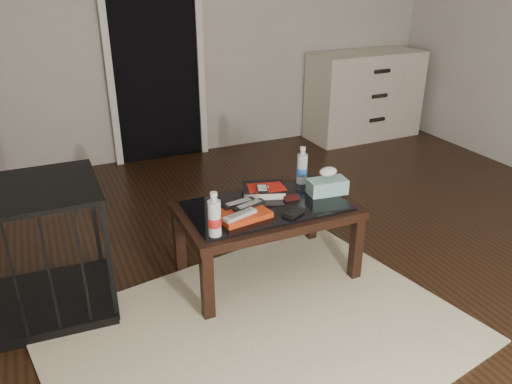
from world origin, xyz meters
The scene contains 18 objects.
ground centered at (0.00, 0.00, 0.00)m, with size 5.00×5.00×0.00m, color black.
doorway centered at (-0.40, 2.47, 1.02)m, with size 0.90×0.08×2.07m.
coffee_table centered at (-0.34, 0.21, 0.40)m, with size 1.00×0.60×0.46m.
rug centered at (-0.61, -0.29, 0.01)m, with size 2.00×1.50×0.01m, color beige.
dresser centered at (1.76, 2.23, 0.45)m, with size 1.21×0.55×0.90m.
pet_crate centered at (-1.68, 0.40, 0.23)m, with size 0.93×0.65×0.71m.
magazines centered at (-0.53, 0.14, 0.48)m, with size 0.28×0.21×0.03m, color red.
remote_silver centered at (-0.56, 0.09, 0.50)m, with size 0.20×0.05×0.02m, color #B9BABF.
remote_black_front centered at (-0.47, 0.17, 0.50)m, with size 0.20×0.05×0.02m, color black.
remote_black_back centered at (-0.51, 0.22, 0.50)m, with size 0.20×0.05×0.02m, color black.
textbook centered at (-0.29, 0.37, 0.48)m, with size 0.25×0.20×0.05m, color black.
dvd_mailers centered at (-0.30, 0.35, 0.51)m, with size 0.19×0.14×0.01m, color red.
ipod centered at (-0.33, 0.31, 0.52)m, with size 0.06×0.10×0.02m, color black.
flip_phone centered at (-0.18, 0.22, 0.47)m, with size 0.09×0.05×0.02m, color black.
wallet centered at (-0.25, 0.05, 0.47)m, with size 0.12×0.07×0.02m, color black.
water_bottle_left centered at (-0.73, 0.00, 0.58)m, with size 0.07×0.07×0.24m, color silver.
water_bottle_right centered at (0.00, 0.41, 0.58)m, with size 0.07×0.07×0.24m, color silver.
tissue_box centered at (0.06, 0.21, 0.51)m, with size 0.23×0.12×0.09m, color teal.
Camera 1 is at (-1.45, -2.11, 1.71)m, focal length 35.00 mm.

